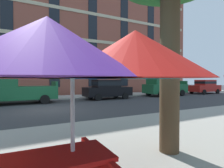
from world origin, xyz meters
TOP-DOWN VIEW (x-y plane):
  - ground_plane at (0.00, 0.00)m, footprint 120.00×120.00m
  - sidewalk_far at (0.00, 6.80)m, footprint 56.00×3.60m
  - apartment_building at (0.00, 14.99)m, footprint 44.37×12.08m
  - pickup_green at (-1.61, 3.70)m, footprint 5.10×2.12m
  - sedan_black at (5.85, 3.70)m, footprint 4.40×1.98m
  - pickup_green_midblock at (12.91, 3.70)m, footprint 5.10×2.12m
  - sedan_red at (20.08, 3.70)m, footprint 4.40×1.98m
  - patio_umbrella at (-1.27, -9.00)m, footprint 3.56×3.30m

SIDE VIEW (x-z plane):
  - ground_plane at x=0.00m, z-range 0.00..0.00m
  - sidewalk_far at x=0.00m, z-range 0.00..0.12m
  - sedan_black at x=5.85m, z-range 0.06..1.84m
  - sedan_red at x=20.08m, z-range 0.06..1.84m
  - pickup_green at x=-1.61m, z-range -0.07..2.13m
  - pickup_green_midblock at x=12.91m, z-range -0.07..2.13m
  - patio_umbrella at x=-1.27m, z-range 0.86..3.26m
  - apartment_building at x=0.00m, z-range 0.00..16.00m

